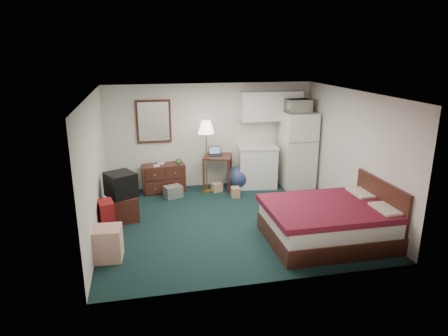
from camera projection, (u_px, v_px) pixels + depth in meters
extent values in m
cube|color=black|center=(231.00, 220.00, 7.93)|extent=(5.00, 4.50, 0.01)
cube|color=silver|center=(232.00, 93.00, 7.21)|extent=(5.00, 4.50, 0.01)
cube|color=silver|center=(211.00, 136.00, 9.68)|extent=(5.00, 0.01, 2.50)
cube|color=silver|center=(269.00, 203.00, 5.46)|extent=(5.00, 0.01, 2.50)
cube|color=silver|center=(94.00, 168.00, 7.07)|extent=(0.01, 4.50, 2.50)
cube|color=silver|center=(352.00, 153.00, 8.07)|extent=(0.01, 4.50, 2.50)
sphere|color=navy|center=(238.00, 177.00, 9.68)|extent=(0.65, 0.65, 0.55)
imported|color=white|center=(298.00, 104.00, 9.38)|extent=(0.60, 0.37, 0.39)
imported|color=olive|center=(153.00, 162.00, 9.20)|extent=(0.15, 0.03, 0.21)
imported|color=olive|center=(157.00, 159.00, 9.38)|extent=(0.16, 0.05, 0.21)
imported|color=#4A893E|center=(178.00, 161.00, 9.39)|extent=(0.15, 0.13, 0.14)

